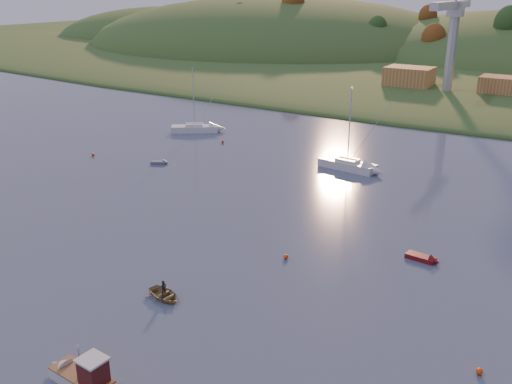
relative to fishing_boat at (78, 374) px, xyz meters
The scene contains 19 objects.
shore_slope 160.10m from the fishing_boat, 92.32° to the left, with size 640.00×150.00×7.00m, color #345020.
hill_left_far 267.96m from the fishing_boat, 128.41° to the left, with size 120.00×100.00×32.00m, color #345020.
hill_left 217.54m from the fishing_boat, 116.33° to the left, with size 170.00×140.00×44.00m, color #345020.
hillside_trees 180.09m from the fishing_boat, 92.06° to the left, with size 280.00×50.00×32.00m, color #1E4117, non-canonical shape.
wharf 116.98m from the fishing_boat, 90.72° to the left, with size 42.00×16.00×2.40m, color slate.
shed_west 118.92m from the fishing_boat, 96.99° to the left, with size 11.00×8.00×4.80m, color #9F6635.
shed_east 119.20m from the fishing_boat, 86.86° to the left, with size 9.00×7.00×4.00m, color #9F6635.
dock_crane 114.62m from the fishing_boat, 92.26° to the left, with size 3.20×28.00×20.30m.
fishing_boat is the anchor object (origin of this frame).
sailboat_near 71.80m from the fishing_boat, 121.13° to the left, with size 8.53×7.03×11.94m.
sailboat_far 55.30m from the fishing_boat, 93.79° to the left, with size 9.04×3.64×12.21m.
canoe 12.13m from the fishing_boat, 101.55° to the left, with size 2.56×3.58×0.74m, color olive.
paddler 12.12m from the fishing_boat, 101.55° to the left, with size 0.54×0.36×1.49m, color black.
red_tender 34.62m from the fishing_boat, 63.96° to the left, with size 3.54×1.56×1.17m.
grey_dinghy 51.52m from the fishing_boat, 124.22° to the left, with size 2.91×2.14×1.02m.
buoy_0 28.07m from the fishing_boat, 33.75° to the left, with size 0.50×0.50×0.50m, color #DD410B.
buoy_1 24.40m from the fishing_boat, 83.08° to the left, with size 0.50×0.50×0.50m, color #DD410B.
buoy_2 57.47m from the fishing_boat, 135.85° to the left, with size 0.50×0.50×0.50m, color #DD410B.
buoy_3 64.14m from the fishing_boat, 115.97° to the left, with size 0.50×0.50×0.50m, color #DD410B.
Camera 1 is at (33.97, -16.18, 25.93)m, focal length 40.00 mm.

